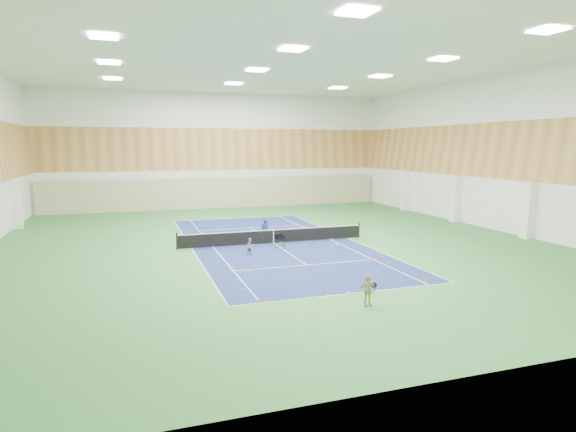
{
  "coord_description": "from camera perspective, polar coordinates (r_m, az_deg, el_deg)",
  "views": [
    {
      "loc": [
        -9.14,
        -30.63,
        6.52
      ],
      "look_at": [
        0.63,
        -1.22,
        2.0
      ],
      "focal_mm": 30.0,
      "sensor_mm": 36.0,
      "label": 1
    }
  ],
  "objects": [
    {
      "name": "cone_base_c",
      "position": [
        22.25,
        9.28,
        -8.55
      ],
      "size": [
        0.2,
        0.2,
        0.22
      ],
      "primitive_type": "cone",
      "color": "orange",
      "rests_on": "ground"
    },
    {
      "name": "cone_svc_c",
      "position": [
        26.94,
        3.46,
        -5.47
      ],
      "size": [
        0.21,
        0.21,
        0.23
      ],
      "primitive_type": "cone",
      "color": "#DF4C0B",
      "rests_on": "ground"
    },
    {
      "name": "back_curtain",
      "position": [
        51.44,
        -8.07,
        2.73
      ],
      "size": [
        35.4,
        0.16,
        3.2
      ],
      "primitive_type": "cube",
      "color": "#C6B793",
      "rests_on": "ground"
    },
    {
      "name": "cone_base_b",
      "position": [
        21.71,
        4.34,
        -8.91
      ],
      "size": [
        0.19,
        0.19,
        0.21
      ],
      "primitive_type": "cone",
      "color": "#EF4D0C",
      "rests_on": "ground"
    },
    {
      "name": "ground",
      "position": [
        32.62,
        -1.73,
        -3.23
      ],
      "size": [
        40.0,
        40.0,
        0.0
      ],
      "primitive_type": "plane",
      "color": "#317335",
      "rests_on": "ground"
    },
    {
      "name": "room_shell",
      "position": [
        31.97,
        -1.78,
        7.36
      ],
      "size": [
        36.0,
        40.0,
        12.0
      ],
      "primitive_type": null,
      "color": "white",
      "rests_on": "ground"
    },
    {
      "name": "wood_cladding",
      "position": [
        32.0,
        -1.8,
        10.95
      ],
      "size": [
        36.0,
        40.0,
        8.0
      ],
      "primitive_type": null,
      "color": "#C58749",
      "rests_on": "room_shell"
    },
    {
      "name": "ball_cart",
      "position": [
        30.97,
        -0.95,
        -3.02
      ],
      "size": [
        0.54,
        0.54,
        0.89
      ],
      "primitive_type": null,
      "rotation": [
        0.0,
        0.0,
        0.05
      ],
      "color": "black",
      "rests_on": "ground"
    },
    {
      "name": "ceiling_light_grid",
      "position": [
        32.42,
        -1.83,
        17.88
      ],
      "size": [
        21.4,
        25.4,
        0.06
      ],
      "primitive_type": null,
      "color": "white",
      "rests_on": "room_shell"
    },
    {
      "name": "cone_svc_b",
      "position": [
        26.6,
        0.59,
        -5.66
      ],
      "size": [
        0.18,
        0.18,
        0.2
      ],
      "primitive_type": "cone",
      "color": "#F5440C",
      "rests_on": "ground"
    },
    {
      "name": "cone_svc_d",
      "position": [
        28.0,
        9.91,
        -5.03
      ],
      "size": [
        0.23,
        0.23,
        0.25
      ],
      "primitive_type": "cone",
      "color": "#FE410D",
      "rests_on": "ground"
    },
    {
      "name": "tennis_net",
      "position": [
        32.52,
        -1.74,
        -2.28
      ],
      "size": [
        12.8,
        0.1,
        1.1
      ],
      "primitive_type": null,
      "color": "black",
      "rests_on": "ground"
    },
    {
      "name": "cone_base_a",
      "position": [
        20.52,
        -3.49,
        -9.96
      ],
      "size": [
        0.17,
        0.17,
        0.19
      ],
      "primitive_type": "cone",
      "color": "orange",
      "rests_on": "ground"
    },
    {
      "name": "cone_svc_a",
      "position": [
        25.67,
        -3.99,
        -6.19
      ],
      "size": [
        0.19,
        0.19,
        0.21
      ],
      "primitive_type": "cone",
      "color": "#FF560D",
      "rests_on": "ground"
    },
    {
      "name": "coach",
      "position": [
        32.92,
        -2.74,
        -1.72
      ],
      "size": [
        0.68,
        0.58,
        1.6
      ],
      "primitive_type": "imported",
      "rotation": [
        0.0,
        0.0,
        2.75
      ],
      "color": "navy",
      "rests_on": "ground"
    },
    {
      "name": "child_apron",
      "position": [
        20.22,
        9.41,
        -8.7
      ],
      "size": [
        0.78,
        0.37,
        1.29
      ],
      "primitive_type": "imported",
      "rotation": [
        0.0,
        0.0,
        -0.08
      ],
      "color": "tan",
      "rests_on": "ground"
    },
    {
      "name": "cone_base_d",
      "position": [
        24.41,
        16.07,
        -7.27
      ],
      "size": [
        0.19,
        0.19,
        0.21
      ],
      "primitive_type": "cone",
      "color": "#FE580D",
      "rests_on": "ground"
    },
    {
      "name": "tennis_balls_scatter",
      "position": [
        32.61,
        -1.73,
        -3.15
      ],
      "size": [
        10.57,
        22.77,
        0.07
      ],
      "primitive_type": null,
      "color": "#D4E927",
      "rests_on": "ground"
    },
    {
      "name": "court_surface",
      "position": [
        32.62,
        -1.73,
        -3.23
      ],
      "size": [
        10.97,
        23.77,
        0.01
      ],
      "primitive_type": "cube",
      "color": "navy",
      "rests_on": "ground"
    },
    {
      "name": "child_court",
      "position": [
        29.06,
        -4.49,
        -3.64
      ],
      "size": [
        0.61,
        0.54,
        1.04
      ],
      "primitive_type": "imported",
      "rotation": [
        0.0,
        0.0,
        0.35
      ],
      "color": "gray",
      "rests_on": "ground"
    }
  ]
}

